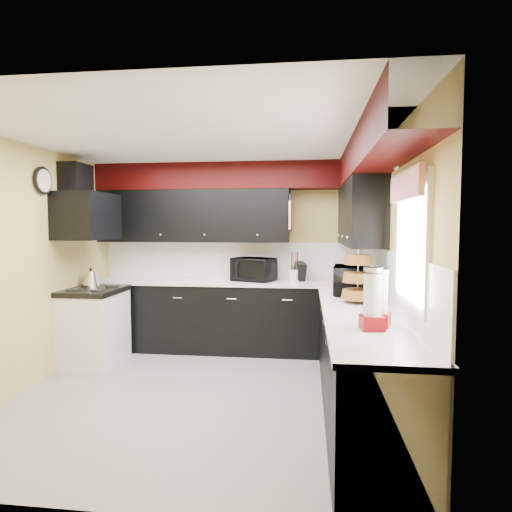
{
  "coord_description": "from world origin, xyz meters",
  "views": [
    {
      "loc": [
        1.04,
        -4.05,
        1.66
      ],
      "look_at": [
        0.46,
        0.81,
        1.32
      ],
      "focal_mm": 30.0,
      "sensor_mm": 36.0,
      "label": 1
    }
  ],
  "objects": [
    {
      "name": "utensil_crock",
      "position": [
        0.88,
        1.55,
        1.02
      ],
      "size": [
        0.18,
        0.18,
        0.15
      ],
      "primitive_type": "cylinder",
      "rotation": [
        0.0,
        0.0,
        -0.34
      ],
      "color": "silver",
      "rests_on": "counter_back"
    },
    {
      "name": "window",
      "position": [
        1.79,
        -0.9,
        1.55
      ],
      "size": [
        0.03,
        0.86,
        0.96
      ],
      "primitive_type": null,
      "color": "white",
      "rests_on": "wall_right"
    },
    {
      "name": "counter_back",
      "position": [
        0.0,
        1.5,
        0.92
      ],
      "size": [
        3.62,
        0.64,
        0.04
      ],
      "primitive_type": "cube",
      "color": "white",
      "rests_on": "cab_back"
    },
    {
      "name": "clock",
      "position": [
        -1.77,
        0.25,
        2.15
      ],
      "size": [
        0.03,
        0.3,
        0.3
      ],
      "primitive_type": null,
      "color": "black",
      "rests_on": "wall_left"
    },
    {
      "name": "deco_plate",
      "position": [
        1.77,
        -0.35,
        2.25
      ],
      "size": [
        0.03,
        0.24,
        0.24
      ],
      "primitive_type": null,
      "color": "white",
      "rests_on": "wall_right"
    },
    {
      "name": "cab_right",
      "position": [
        1.5,
        -0.3,
        0.45
      ],
      "size": [
        0.6,
        3.0,
        0.9
      ],
      "primitive_type": "cube",
      "color": "black",
      "rests_on": "ground"
    },
    {
      "name": "soffit_right",
      "position": [
        1.62,
        -0.18,
        2.33
      ],
      "size": [
        0.36,
        3.24,
        0.35
      ],
      "primitive_type": "cube",
      "color": "black",
      "rests_on": "wall_right"
    },
    {
      "name": "upper_back",
      "position": [
        -0.5,
        1.62,
        1.8
      ],
      "size": [
        2.6,
        0.35,
        0.7
      ],
      "primitive_type": "cube",
      "color": "black",
      "rests_on": "wall_back"
    },
    {
      "name": "wall_left",
      "position": [
        -1.8,
        0.0,
        1.25
      ],
      "size": [
        0.06,
        3.6,
        2.5
      ],
      "primitive_type": "cube",
      "color": "#E0C666",
      "rests_on": "ground"
    },
    {
      "name": "soffit_back",
      "position": [
        0.0,
        1.62,
        2.33
      ],
      "size": [
        3.6,
        0.36,
        0.35
      ],
      "primitive_type": "cube",
      "color": "black",
      "rests_on": "wall_back"
    },
    {
      "name": "splash_back",
      "position": [
        0.0,
        1.79,
        1.19
      ],
      "size": [
        3.6,
        0.02,
        0.5
      ],
      "primitive_type": "cube",
      "color": "white",
      "rests_on": "counter_back"
    },
    {
      "name": "wall_back",
      "position": [
        0.0,
        1.8,
        1.25
      ],
      "size": [
        3.6,
        0.06,
        2.5
      ],
      "primitive_type": "cube",
      "color": "#E0C666",
      "rests_on": "ground"
    },
    {
      "name": "stove",
      "position": [
        -1.5,
        0.75,
        0.43
      ],
      "size": [
        0.6,
        0.75,
        0.86
      ],
      "primitive_type": "cube",
      "color": "white",
      "rests_on": "ground"
    },
    {
      "name": "ceiling",
      "position": [
        0.0,
        0.0,
        2.5
      ],
      "size": [
        3.6,
        3.6,
        0.06
      ],
      "primitive_type": "cube",
      "color": "white",
      "rests_on": "wall_back"
    },
    {
      "name": "ground",
      "position": [
        0.0,
        0.0,
        0.0
      ],
      "size": [
        3.6,
        3.6,
        0.0
      ],
      "primitive_type": "plane",
      "color": "gray",
      "rests_on": "ground"
    },
    {
      "name": "pan_low",
      "position": [
        0.82,
        1.68,
        1.72
      ],
      "size": [
        0.03,
        0.24,
        0.42
      ],
      "primitive_type": null,
      "color": "black",
      "rests_on": "upper_back"
    },
    {
      "name": "valance",
      "position": [
        1.73,
        -0.9,
        1.95
      ],
      "size": [
        0.04,
        0.88,
        0.2
      ],
      "primitive_type": "cube",
      "color": "red",
      "rests_on": "wall_right"
    },
    {
      "name": "pan_mid",
      "position": [
        0.82,
        1.42,
        1.75
      ],
      "size": [
        0.03,
        0.28,
        0.46
      ],
      "primitive_type": null,
      "color": "black",
      "rests_on": "upper_back"
    },
    {
      "name": "counter_right",
      "position": [
        1.5,
        -0.3,
        0.92
      ],
      "size": [
        0.64,
        3.02,
        0.04
      ],
      "primitive_type": "cube",
      "color": "white",
      "rests_on": "cab_right"
    },
    {
      "name": "wall_right",
      "position": [
        1.8,
        0.0,
        1.25
      ],
      "size": [
        0.06,
        3.6,
        2.5
      ],
      "primitive_type": "cube",
      "color": "#E0C666",
      "rests_on": "ground"
    },
    {
      "name": "upper_right",
      "position": [
        1.62,
        0.9,
        1.8
      ],
      "size": [
        0.35,
        1.8,
        0.7
      ],
      "primitive_type": "cube",
      "color": "black",
      "rests_on": "wall_right"
    },
    {
      "name": "cab_back",
      "position": [
        0.0,
        1.5,
        0.45
      ],
      "size": [
        3.6,
        0.6,
        0.9
      ],
      "primitive_type": "cube",
      "color": "black",
      "rests_on": "ground"
    },
    {
      "name": "microwave",
      "position": [
        1.51,
        0.57,
        1.09
      ],
      "size": [
        0.42,
        0.58,
        0.3
      ],
      "primitive_type": "imported",
      "rotation": [
        0.0,
        0.0,
        1.47
      ],
      "color": "black",
      "rests_on": "counter_right"
    },
    {
      "name": "dispenser_a",
      "position": [
        1.57,
        -0.92,
        1.13
      ],
      "size": [
        0.18,
        0.18,
        0.39
      ],
      "primitive_type": null,
      "rotation": [
        0.0,
        0.0,
        -0.36
      ],
      "color": "#720C06",
      "rests_on": "counter_right"
    },
    {
      "name": "knife_block",
      "position": [
        0.95,
        1.56,
        1.07
      ],
      "size": [
        0.17,
        0.19,
        0.25
      ],
      "primitive_type": "cube",
      "rotation": [
        0.0,
        0.0,
        0.42
      ],
      "color": "black",
      "rests_on": "counter_back"
    },
    {
      "name": "cooktop",
      "position": [
        -1.5,
        0.75,
        0.89
      ],
      "size": [
        0.62,
        0.77,
        0.06
      ],
      "primitive_type": "cube",
      "color": "black",
      "rests_on": "stove"
    },
    {
      "name": "kettle",
      "position": [
        -1.64,
        0.96,
        1.01
      ],
      "size": [
        0.27,
        0.27,
        0.18
      ],
      "primitive_type": null,
      "rotation": [
        0.0,
        0.0,
        -0.4
      ],
      "color": "silver",
      "rests_on": "cooktop"
    },
    {
      "name": "splash_right",
      "position": [
        1.79,
        0.0,
        1.19
      ],
      "size": [
        0.02,
        3.6,
        0.5
      ],
      "primitive_type": "cube",
      "color": "white",
      "rests_on": "counter_right"
    },
    {
      "name": "hood_duct",
      "position": [
        -1.68,
        0.75,
        2.2
      ],
      "size": [
        0.24,
        0.4,
        0.4
      ],
      "primitive_type": "cube",
      "color": "black",
      "rests_on": "wall_left"
    },
    {
      "name": "dispenser_b",
      "position": [
        1.5,
        -1.03,
        1.15
      ],
      "size": [
        0.17,
        0.17,
        0.42
      ],
      "primitive_type": null,
      "rotation": [
        0.0,
        0.0,
        0.11
      ],
      "color": "#5E0002",
      "rests_on": "counter_right"
    },
    {
      "name": "pan_top",
      "position": [
        0.82,
        1.55,
        2.0
      ],
      "size": [
        0.03,
        0.22,
        0.4
      ],
      "primitive_type": null,
      "color": "black",
      "rests_on": "upper_back"
    },
    {
      "name": "hood",
      "position": [
        -1.55,
        0.75,
        1.78
      ],
      "size": [
        0.5,
        0.78,
        0.55
      ],
      "primitive_type": "cube",
      "color": "black",
      "rests_on": "wall_left"
    },
    {
      "name": "toaster_oven",
      "position": [
        0.34,
        1.54,
        1.09
      ],
      "size": [
        0.65,
        0.59,
        0.31
      ],
      "primitive_type": "imported",
      "rotation": [
        0.0,
        0.0,
        -0.36
      ],
      "color": "black",
      "rests_on": "counter_back"
    },
    {
      "name": "baskets",
      "position": [
        1.52,
        0.05,
        1.18
      ],
      "size": [
        0.27,
        0.27,
        0.5
      ],
      "primitive_type": null,
      "color": "brown",
      "rests_on": "upper_right"
    },
    {
      "name": "cut_board",
      "position": [
        0.83,
        1.3,
        1.8
      ],
      "size": [
        0.03,
        0.26,
        0.35
      ],
      "primitive_type": "cube",
      "color": "white",
      "rests_on": "upper_back"
    }
  ]
}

